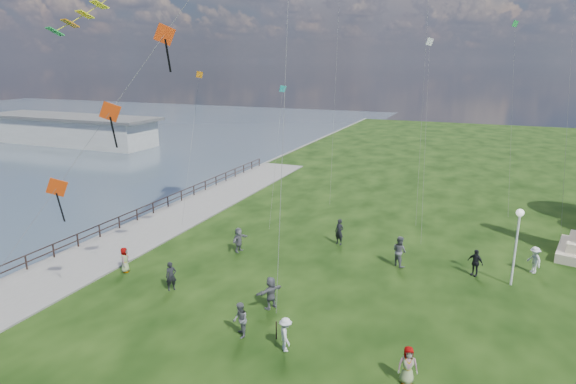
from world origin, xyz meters
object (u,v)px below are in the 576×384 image
at_px(person_4, 408,365).
at_px(person_9, 475,262).
at_px(person_2, 286,334).
at_px(person_8, 534,260).
at_px(person_5, 239,240).
at_px(person_6, 339,232).
at_px(person_11, 271,293).
at_px(lamppost, 518,231).
at_px(person_1, 240,320).
at_px(person_10, 125,260).
at_px(pier_pavilion, 71,129).
at_px(person_0, 171,276).
at_px(person_7, 399,251).

xyz_separation_m(person_4, person_9, (2.07, 11.48, 0.02)).
bearing_deg(person_9, person_4, -71.26).
bearing_deg(person_2, person_8, -74.61).
distance_m(person_2, person_5, 11.70).
height_order(person_6, person_11, person_6).
relative_size(lamppost, person_4, 2.82).
bearing_deg(person_5, person_1, -144.35).
bearing_deg(person_11, lamppost, 150.62).
xyz_separation_m(person_5, person_10, (-4.77, -5.40, -0.06)).
bearing_deg(person_6, pier_pavilion, 172.44).
height_order(person_0, person_2, person_0).
bearing_deg(person_11, person_10, -66.83).
bearing_deg(person_0, person_1, -74.61).
distance_m(lamppost, person_4, 11.92).
height_order(lamppost, person_0, lamppost).
distance_m(lamppost, person_1, 15.81).
distance_m(person_6, person_10, 13.97).
xyz_separation_m(person_7, person_11, (-5.09, -7.79, -0.11)).
bearing_deg(person_10, person_5, -64.29).
bearing_deg(person_10, person_8, -90.67).
relative_size(person_0, person_8, 1.00).
distance_m(person_0, person_11, 5.88).
height_order(person_4, person_7, person_7).
bearing_deg(person_1, person_8, 99.93).
height_order(lamppost, person_9, lamppost).
xyz_separation_m(person_2, person_5, (-7.21, 9.22, 0.05)).
relative_size(person_2, person_11, 0.91).
bearing_deg(person_6, person_7, -5.40).
xyz_separation_m(person_0, person_6, (6.53, 10.12, 0.09)).
bearing_deg(person_7, lamppost, -144.68).
bearing_deg(person_8, person_5, -110.63).
bearing_deg(person_6, person_0, -103.16).
xyz_separation_m(person_2, person_6, (-1.48, 13.02, 0.13)).
xyz_separation_m(lamppost, person_1, (-11.58, -10.50, -2.39)).
height_order(person_8, person_10, person_8).
bearing_deg(lamppost, person_4, -110.20).
distance_m(person_4, person_10, 17.68).
relative_size(person_6, person_9, 1.11).
xyz_separation_m(person_1, person_5, (-4.89, 9.00, -0.00)).
height_order(person_6, person_8, person_6).
xyz_separation_m(person_6, person_8, (11.99, -0.03, -0.09)).
relative_size(pier_pavilion, person_11, 17.62).
relative_size(person_5, person_9, 1.01).
distance_m(pier_pavilion, person_0, 58.27).
distance_m(lamppost, person_11, 13.88).
bearing_deg(person_11, person_0, -60.49).
height_order(person_5, person_7, person_7).
relative_size(lamppost, person_0, 2.74).
distance_m(person_0, person_4, 13.60).
height_order(person_1, person_10, person_1).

